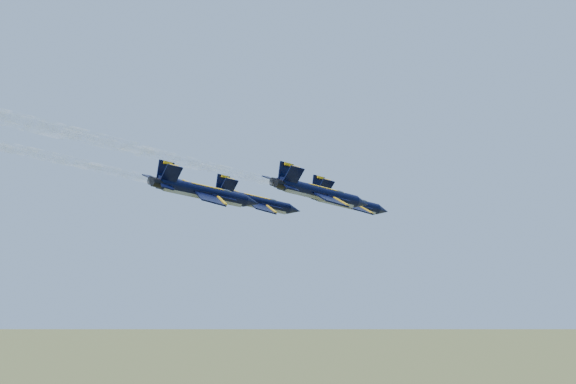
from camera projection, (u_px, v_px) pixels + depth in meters
The scene contains 4 objects.
jet_lead at pixel (348, 202), 122.28m from camera, with size 13.22×18.98×5.95m.
jet_left at pixel (256, 201), 120.97m from camera, with size 13.22×18.98×5.95m.
jet_right at pixel (321, 193), 106.21m from camera, with size 13.22×18.98×5.95m.
jet_slot at pixel (205, 192), 104.73m from camera, with size 13.22×18.98×5.95m.
Camera 1 is at (58.07, -95.36, 93.25)m, focal length 45.00 mm.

